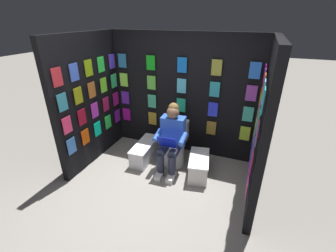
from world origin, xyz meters
name	(u,v)px	position (x,y,z in m)	size (l,w,h in m)	color
ground_plane	(144,204)	(0.00, 0.00, 0.00)	(30.00, 30.00, 0.00)	gray
display_wall_back	(183,95)	(0.00, -1.71, 1.12)	(2.84, 0.14, 2.24)	black
display_wall_left	(263,127)	(-1.42, -0.83, 1.12)	(0.14, 1.67, 2.24)	black
display_wall_right	(90,101)	(1.42, -0.83, 1.12)	(0.14, 1.67, 2.24)	black
toilet	(175,146)	(-0.04, -1.19, 0.33)	(0.41, 0.56, 0.77)	white
person_reading	(171,138)	(-0.06, -0.97, 0.60)	(0.54, 0.70, 1.19)	blue
comic_longbox_near	(145,151)	(0.51, -1.07, 0.17)	(0.33, 0.82, 0.33)	silver
comic_longbox_far	(199,166)	(-0.56, -0.96, 0.18)	(0.44, 0.71, 0.35)	white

